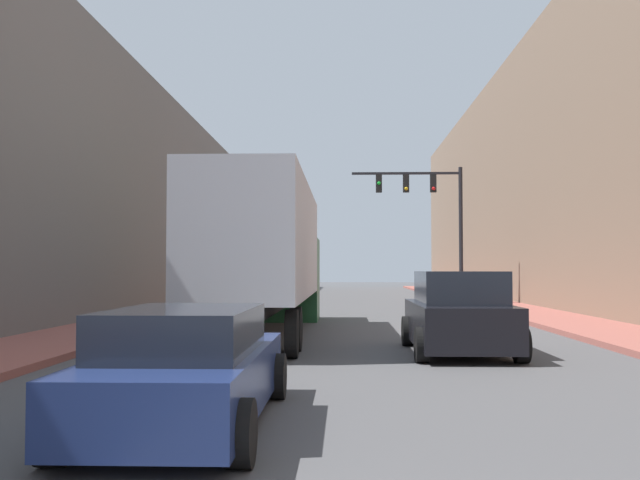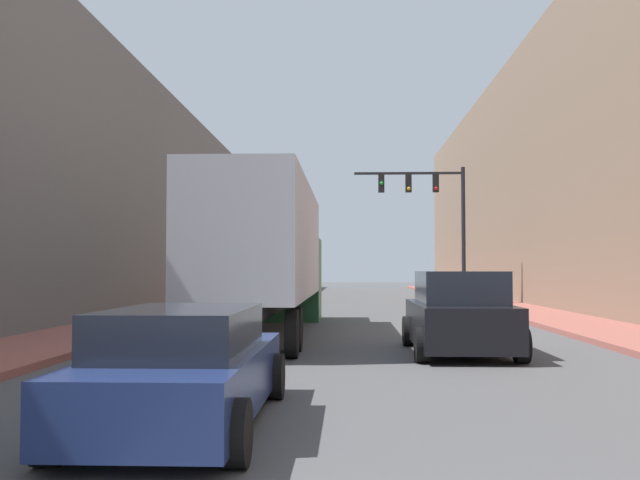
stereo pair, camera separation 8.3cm
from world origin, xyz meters
TOP-DOWN VIEW (x-y plane):
  - sidewalk_right at (7.20, 30.00)m, footprint 2.87×80.00m
  - sidewalk_left at (-7.20, 30.00)m, footprint 2.87×80.00m
  - building_right at (11.64, 30.00)m, footprint 6.00×80.00m
  - building_left at (-11.64, 30.00)m, footprint 6.00×80.00m
  - semi_truck at (-2.39, 17.52)m, footprint 2.47×13.42m
  - sedan_car at (-2.05, 5.72)m, footprint 1.98×4.78m
  - suv_car at (2.25, 13.00)m, footprint 2.18×4.41m
  - traffic_signal_gantry at (4.22, 33.15)m, footprint 5.54×0.35m

SIDE VIEW (x-z plane):
  - sidewalk_right at x=7.20m, z-range 0.00..0.15m
  - sidewalk_left at x=-7.20m, z-range 0.00..0.15m
  - sedan_car at x=-2.05m, z-range -0.03..1.35m
  - suv_car at x=2.25m, z-range -0.06..1.73m
  - semi_truck at x=-2.39m, z-range 0.27..4.31m
  - traffic_signal_gantry at x=4.22m, z-range 1.43..8.38m
  - building_left at x=-11.64m, z-range 0.00..10.30m
  - building_right at x=11.64m, z-range 0.00..13.32m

